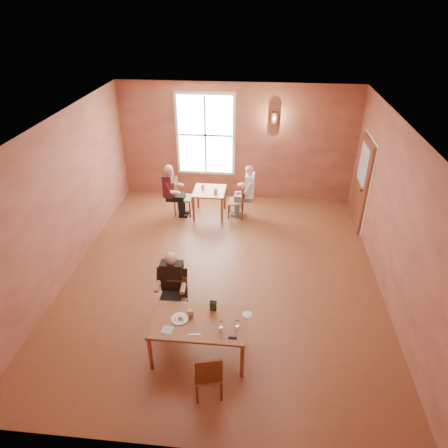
# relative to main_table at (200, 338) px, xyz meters

# --- Properties ---
(ground) EXTENTS (6.00, 7.00, 0.01)m
(ground) POSITION_rel_main_table_xyz_m (0.15, 2.00, -0.33)
(ground) COLOR brown
(ground) RESTS_ON ground
(wall_back) EXTENTS (6.00, 0.04, 3.00)m
(wall_back) POSITION_rel_main_table_xyz_m (0.15, 5.50, 1.17)
(wall_back) COLOR brown
(wall_back) RESTS_ON ground
(wall_front) EXTENTS (6.00, 0.04, 3.00)m
(wall_front) POSITION_rel_main_table_xyz_m (0.15, -1.50, 1.17)
(wall_front) COLOR brown
(wall_front) RESTS_ON ground
(wall_left) EXTENTS (0.04, 7.00, 3.00)m
(wall_left) POSITION_rel_main_table_xyz_m (-2.85, 2.00, 1.17)
(wall_left) COLOR brown
(wall_left) RESTS_ON ground
(wall_right) EXTENTS (0.04, 7.00, 3.00)m
(wall_right) POSITION_rel_main_table_xyz_m (3.15, 2.00, 1.17)
(wall_right) COLOR brown
(wall_right) RESTS_ON ground
(ceiling) EXTENTS (6.00, 7.00, 0.04)m
(ceiling) POSITION_rel_main_table_xyz_m (0.15, 2.00, 2.67)
(ceiling) COLOR white
(ceiling) RESTS_ON wall_back
(window) EXTENTS (1.36, 0.10, 1.96)m
(window) POSITION_rel_main_table_xyz_m (-0.65, 5.45, 1.37)
(window) COLOR white
(window) RESTS_ON wall_back
(door) EXTENTS (0.12, 1.04, 2.10)m
(door) POSITION_rel_main_table_xyz_m (3.09, 4.30, 0.72)
(door) COLOR maroon
(door) RESTS_ON ground
(wall_sconce) EXTENTS (0.16, 0.16, 0.28)m
(wall_sconce) POSITION_rel_main_table_xyz_m (1.05, 5.40, 1.87)
(wall_sconce) COLOR brown
(wall_sconce) RESTS_ON wall_back
(main_table) EXTENTS (1.42, 0.80, 0.67)m
(main_table) POSITION_rel_main_table_xyz_m (0.00, 0.00, 0.00)
(main_table) COLOR brown
(main_table) RESTS_ON ground
(chair_diner_main) EXTENTS (0.36, 0.36, 0.82)m
(chair_diner_main) POSITION_rel_main_table_xyz_m (-0.50, 0.65, 0.07)
(chair_diner_main) COLOR brown
(chair_diner_main) RESTS_ON ground
(diner_main) EXTENTS (0.48, 0.48, 1.20)m
(diner_main) POSITION_rel_main_table_xyz_m (-0.50, 0.62, 0.27)
(diner_main) COLOR black
(diner_main) RESTS_ON ground
(chair_empty) EXTENTS (0.44, 0.44, 0.82)m
(chair_empty) POSITION_rel_main_table_xyz_m (0.22, -0.67, 0.08)
(chair_empty) COLOR #5D3114
(chair_empty) RESTS_ON ground
(plate_food) EXTENTS (0.27, 0.27, 0.03)m
(plate_food) POSITION_rel_main_table_xyz_m (-0.29, 0.02, 0.35)
(plate_food) COLOR silver
(plate_food) RESTS_ON main_table
(sandwich) EXTENTS (0.09, 0.08, 0.10)m
(sandwich) POSITION_rel_main_table_xyz_m (-0.14, 0.10, 0.38)
(sandwich) COLOR tan
(sandwich) RESTS_ON main_table
(goblet_b) EXTENTS (0.07, 0.07, 0.17)m
(goblet_b) POSITION_rel_main_table_xyz_m (0.57, -0.09, 0.42)
(goblet_b) COLOR white
(goblet_b) RESTS_ON main_table
(goblet_c) EXTENTS (0.07, 0.07, 0.17)m
(goblet_c) POSITION_rel_main_table_xyz_m (0.34, -0.14, 0.42)
(goblet_c) COLOR white
(goblet_c) RESTS_ON main_table
(menu_stand) EXTENTS (0.11, 0.06, 0.17)m
(menu_stand) POSITION_rel_main_table_xyz_m (0.18, 0.26, 0.42)
(menu_stand) COLOR #243A29
(menu_stand) RESTS_ON main_table
(knife) EXTENTS (0.18, 0.04, 0.00)m
(knife) POSITION_rel_main_table_xyz_m (-0.02, -0.26, 0.33)
(knife) COLOR silver
(knife) RESTS_ON main_table
(napkin) EXTENTS (0.18, 0.18, 0.01)m
(napkin) POSITION_rel_main_table_xyz_m (-0.42, -0.21, 0.34)
(napkin) COLOR silver
(napkin) RESTS_ON main_table
(side_plate) EXTENTS (0.16, 0.16, 0.01)m
(side_plate) POSITION_rel_main_table_xyz_m (0.70, 0.21, 0.34)
(side_plate) COLOR white
(side_plate) RESTS_ON main_table
(sunglasses) EXTENTS (0.12, 0.04, 0.01)m
(sunglasses) POSITION_rel_main_table_xyz_m (0.52, -0.27, 0.34)
(sunglasses) COLOR black
(sunglasses) RESTS_ON main_table
(second_table) EXTENTS (0.76, 0.76, 0.67)m
(second_table) POSITION_rel_main_table_xyz_m (-0.42, 4.39, 0.00)
(second_table) COLOR brown
(second_table) RESTS_ON ground
(chair_diner_white) EXTENTS (0.37, 0.37, 0.83)m
(chair_diner_white) POSITION_rel_main_table_xyz_m (0.23, 4.39, 0.08)
(chair_diner_white) COLOR brown
(chair_diner_white) RESTS_ON ground
(diner_white) EXTENTS (0.51, 0.51, 1.26)m
(diner_white) POSITION_rel_main_table_xyz_m (0.26, 4.39, 0.30)
(diner_white) COLOR white
(diner_white) RESTS_ON ground
(chair_diner_maroon) EXTENTS (0.40, 0.40, 0.91)m
(chair_diner_maroon) POSITION_rel_main_table_xyz_m (-1.07, 4.39, 0.12)
(chair_diner_maroon) COLOR #3C1D12
(chair_diner_maroon) RESTS_ON ground
(diner_maroon) EXTENTS (0.51, 0.51, 1.28)m
(diner_maroon) POSITION_rel_main_table_xyz_m (-1.10, 4.39, 0.31)
(diner_maroon) COLOR maroon
(diner_maroon) RESTS_ON ground
(cup_a) EXTENTS (0.14, 0.14, 0.08)m
(cup_a) POSITION_rel_main_table_xyz_m (-0.26, 4.29, 0.38)
(cup_a) COLOR silver
(cup_a) RESTS_ON second_table
(cup_b) EXTENTS (0.12, 0.12, 0.09)m
(cup_b) POSITION_rel_main_table_xyz_m (-0.60, 4.47, 0.38)
(cup_b) COLOR white
(cup_b) RESTS_ON second_table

